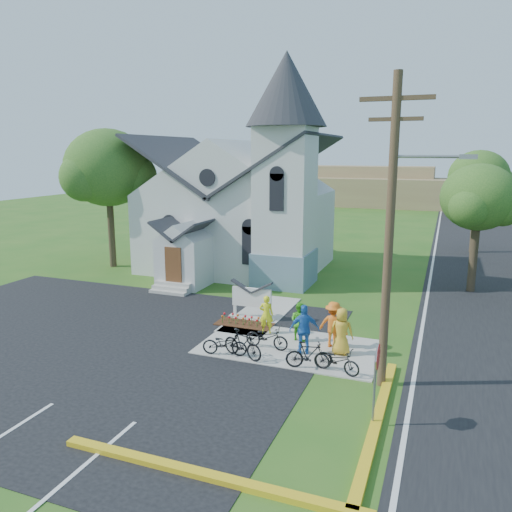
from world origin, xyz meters
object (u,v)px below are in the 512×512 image
at_px(stop_sign, 377,367).
at_px(bike_2, 267,337).
at_px(church_sign, 252,298).
at_px(cyclist_1, 299,321).
at_px(bike_0, 225,344).
at_px(cyclist_4, 342,331).
at_px(bike_4, 337,360).
at_px(cyclist_0, 266,314).
at_px(cyclist_3, 333,324).
at_px(bike_3, 309,355).
at_px(cyclist_2, 304,329).
at_px(utility_pole, 392,225).
at_px(bike_1, 243,344).

xyz_separation_m(stop_sign, bike_2, (-4.74, 4.20, -1.26)).
bearing_deg(church_sign, cyclist_1, -33.48).
relative_size(bike_0, bike_2, 0.97).
relative_size(cyclist_4, bike_4, 1.06).
xyz_separation_m(cyclist_0, cyclist_3, (2.99, -0.52, 0.10)).
bearing_deg(bike_0, cyclist_4, -78.78).
bearing_deg(stop_sign, cyclist_3, 113.92).
height_order(stop_sign, bike_3, stop_sign).
xyz_separation_m(cyclist_3, cyclist_4, (0.46, -0.63, -0.01)).
xyz_separation_m(stop_sign, bike_4, (-1.70, 3.00, -1.28)).
bearing_deg(cyclist_3, cyclist_1, 1.65).
relative_size(cyclist_2, bike_4, 1.14).
bearing_deg(cyclist_1, utility_pole, 165.14).
bearing_deg(utility_pole, cyclist_0, 149.40).
bearing_deg(church_sign, bike_4, -41.75).
relative_size(cyclist_1, bike_4, 0.93).
bearing_deg(utility_pole, church_sign, 144.40).
bearing_deg(bike_2, bike_3, -117.25).
height_order(cyclist_1, cyclist_2, cyclist_2).
relative_size(bike_0, bike_4, 1.01).
relative_size(cyclist_2, cyclist_3, 1.05).
bearing_deg(church_sign, bike_1, -72.83).
height_order(cyclist_0, cyclist_3, cyclist_3).
relative_size(utility_pole, stop_sign, 4.03).
xyz_separation_m(stop_sign, cyclist_2, (-3.23, 4.21, -0.76)).
distance_m(bike_0, bike_3, 3.29).
relative_size(stop_sign, bike_2, 1.39).
bearing_deg(cyclist_3, bike_2, 35.52).
height_order(cyclist_0, bike_3, cyclist_0).
xyz_separation_m(stop_sign, cyclist_4, (-1.90, 4.68, -0.82)).
xyz_separation_m(church_sign, utility_pole, (6.56, -4.70, 4.38)).
xyz_separation_m(church_sign, bike_2, (1.89, -3.20, -0.51)).
bearing_deg(cyclist_2, stop_sign, 106.94).
distance_m(utility_pole, bike_3, 5.54).
height_order(cyclist_0, cyclist_1, cyclist_0).
xyz_separation_m(bike_0, cyclist_3, (3.66, 2.30, 0.47)).
height_order(utility_pole, cyclist_2, utility_pole).
bearing_deg(bike_1, bike_3, -71.65).
relative_size(stop_sign, cyclist_0, 1.50).
relative_size(church_sign, bike_1, 1.22).
xyz_separation_m(utility_pole, cyclist_2, (-3.16, 1.51, -4.38)).
bearing_deg(bike_4, bike_0, 104.18).
bearing_deg(bike_2, cyclist_3, -61.81).
height_order(stop_sign, bike_2, stop_sign).
xyz_separation_m(cyclist_1, bike_1, (-1.46, -2.53, -0.25)).
distance_m(cyclist_0, bike_4, 4.62).
xyz_separation_m(bike_0, bike_2, (1.27, 1.20, 0.01)).
height_order(stop_sign, cyclist_2, stop_sign).
relative_size(stop_sign, bike_1, 1.37).
bearing_deg(stop_sign, utility_pole, 91.49).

